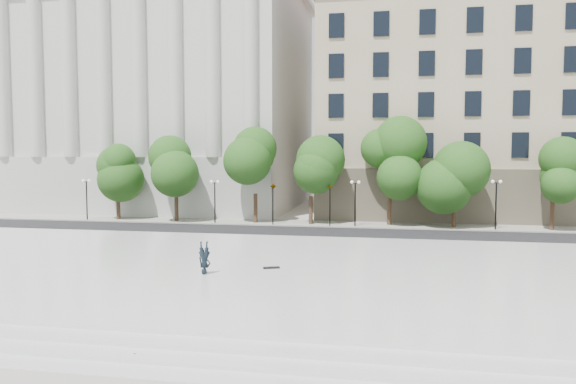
# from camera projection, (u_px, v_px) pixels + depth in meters

# --- Properties ---
(ground) EXTENTS (160.00, 160.00, 0.00)m
(ground) POSITION_uv_depth(u_px,v_px,m) (200.00, 286.00, 27.32)
(ground) COLOR beige
(ground) RESTS_ON ground
(plaza) EXTENTS (44.00, 22.00, 0.45)m
(plaza) POSITION_uv_depth(u_px,v_px,m) (218.00, 269.00, 30.24)
(plaza) COLOR silver
(plaza) RESTS_ON ground
(street) EXTENTS (60.00, 8.00, 0.02)m
(street) POSITION_uv_depth(u_px,v_px,m) (276.00, 233.00, 44.96)
(street) COLOR black
(street) RESTS_ON ground
(far_sidewalk) EXTENTS (60.00, 4.00, 0.12)m
(far_sidewalk) POSITION_uv_depth(u_px,v_px,m) (289.00, 223.00, 50.84)
(far_sidewalk) COLOR #A19E95
(far_sidewalk) RESTS_ON ground
(building_west) EXTENTS (31.50, 27.65, 25.60)m
(building_west) POSITION_uv_depth(u_px,v_px,m) (172.00, 98.00, 67.32)
(building_west) COLOR #B5B5B0
(building_west) RESTS_ON ground
(building_east) EXTENTS (36.00, 26.15, 23.00)m
(building_east) POSITION_uv_depth(u_px,v_px,m) (495.00, 109.00, 60.98)
(building_east) COLOR #B7AA8B
(building_east) RESTS_ON ground
(traffic_light_west) EXTENTS (0.81, 1.88, 4.24)m
(traffic_light_west) POSITION_uv_depth(u_px,v_px,m) (273.00, 183.00, 49.12)
(traffic_light_west) COLOR black
(traffic_light_west) RESTS_ON ground
(traffic_light_east) EXTENTS (0.52, 1.56, 4.12)m
(traffic_light_east) POSITION_uv_depth(u_px,v_px,m) (330.00, 186.00, 48.21)
(traffic_light_east) COLOR black
(traffic_light_east) RESTS_ON ground
(person_lying) EXTENTS (0.76, 1.70, 0.45)m
(person_lying) POSITION_uv_depth(u_px,v_px,m) (205.00, 270.00, 27.88)
(person_lying) COLOR black
(person_lying) RESTS_ON plaza
(skateboard) EXTENTS (0.88, 0.56, 0.09)m
(skateboard) POSITION_uv_depth(u_px,v_px,m) (271.00, 268.00, 29.25)
(skateboard) COLOR black
(skateboard) RESTS_ON plaza
(plaza_steps) EXTENTS (44.00, 3.00, 0.30)m
(plaza_steps) POSITION_uv_depth(u_px,v_px,m) (109.00, 346.00, 18.58)
(plaza_steps) COLOR silver
(plaza_steps) RESTS_ON ground
(street_trees) EXTENTS (42.02, 5.06, 7.88)m
(street_trees) POSITION_uv_depth(u_px,v_px,m) (310.00, 170.00, 49.58)
(street_trees) COLOR #382619
(street_trees) RESTS_ON ground
(lamp_posts) EXTENTS (37.62, 0.28, 4.22)m
(lamp_posts) POSITION_uv_depth(u_px,v_px,m) (283.00, 194.00, 49.33)
(lamp_posts) COLOR black
(lamp_posts) RESTS_ON ground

